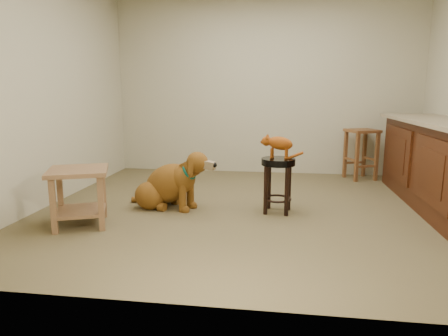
% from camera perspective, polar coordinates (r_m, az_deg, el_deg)
% --- Properties ---
extents(floor, '(4.50, 4.00, 0.01)m').
position_cam_1_polar(floor, '(4.27, 4.52, -5.86)').
color(floor, brown).
rests_on(floor, ground).
extents(room_shell, '(4.54, 4.04, 2.62)m').
position_cam_1_polar(room_shell, '(4.12, 4.89, 17.08)').
color(room_shell, '#BEB999').
rests_on(room_shell, ground).
extents(cabinet_run, '(0.70, 2.56, 0.94)m').
position_cam_1_polar(cabinet_run, '(4.77, 28.86, -0.00)').
color(cabinet_run, '#461F0C').
rests_on(cabinet_run, ground).
extents(padded_stool, '(0.34, 0.34, 0.56)m').
position_cam_1_polar(padded_stool, '(4.10, 7.71, -0.88)').
color(padded_stool, black).
rests_on(padded_stool, ground).
extents(wood_stool, '(0.50, 0.50, 0.71)m').
position_cam_1_polar(wood_stool, '(5.96, 18.96, 1.98)').
color(wood_stool, brown).
rests_on(wood_stool, ground).
extents(side_table, '(0.67, 0.67, 0.54)m').
position_cam_1_polar(side_table, '(3.91, -20.00, -2.75)').
color(side_table, brown).
rests_on(side_table, ground).
extents(golden_retriever, '(1.02, 0.60, 0.67)m').
position_cam_1_polar(golden_retriever, '(4.30, -7.82, -2.39)').
color(golden_retriever, brown).
rests_on(golden_retriever, ground).
extents(tabby_kitten, '(0.44, 0.16, 0.27)m').
position_cam_1_polar(tabby_kitten, '(4.05, 7.69, 3.43)').
color(tabby_kitten, '#8B3E0D').
rests_on(tabby_kitten, padded_stool).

